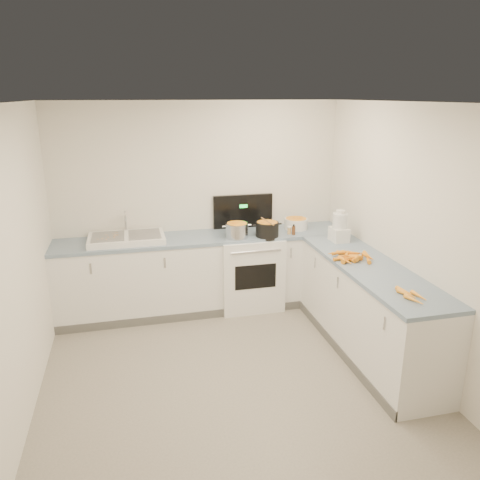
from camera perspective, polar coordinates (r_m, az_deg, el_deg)
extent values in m
cube|color=white|center=(5.77, -4.31, -4.17)|extent=(3.50, 0.60, 0.90)
cube|color=#758DA6|center=(5.62, -4.42, 0.29)|extent=(3.50, 0.62, 0.04)
cube|color=white|center=(5.00, 15.32, -8.33)|extent=(0.60, 2.20, 0.90)
cube|color=#758DA6|center=(4.82, 15.76, -3.28)|extent=(0.62, 2.20, 0.04)
cube|color=white|center=(5.86, 1.06, -3.81)|extent=(0.76, 0.65, 0.90)
cube|color=black|center=(5.92, 0.36, 3.55)|extent=(0.76, 0.05, 0.42)
cube|color=white|center=(5.54, -13.65, 0.19)|extent=(0.86, 0.52, 0.07)
cube|color=slate|center=(5.54, -15.79, 0.41)|extent=(0.36, 0.42, 0.01)
cube|color=slate|center=(5.53, -11.56, 0.71)|extent=(0.36, 0.42, 0.01)
cylinder|color=silver|center=(5.71, -13.78, 2.31)|extent=(0.03, 0.03, 0.24)
cylinder|color=silver|center=(5.51, -0.38, 1.08)|extent=(0.27, 0.27, 0.20)
cylinder|color=black|center=(5.58, 3.33, 1.22)|extent=(0.33, 0.33, 0.19)
cylinder|color=#AD7A47|center=(5.55, 3.35, 2.29)|extent=(0.05, 0.37, 0.02)
cylinder|color=white|center=(5.92, 6.84, 2.00)|extent=(0.33, 0.33, 0.13)
cylinder|color=#593319|center=(5.67, 6.55, 1.15)|extent=(0.04, 0.04, 0.10)
cylinder|color=#E5B266|center=(5.70, 6.03, 1.13)|extent=(0.05, 0.05, 0.08)
cube|color=white|center=(5.50, 11.98, 0.67)|extent=(0.18, 0.22, 0.16)
cylinder|color=silver|center=(5.46, 12.08, 2.31)|extent=(0.17, 0.17, 0.17)
cylinder|color=white|center=(5.43, 12.15, 3.36)|extent=(0.10, 0.10, 0.04)
cone|color=orange|center=(4.83, 12.71, -2.44)|extent=(0.09, 0.21, 0.05)
cone|color=orange|center=(4.89, 12.19, -2.22)|extent=(0.17, 0.06, 0.04)
cone|color=orange|center=(5.03, 12.79, -1.64)|extent=(0.15, 0.15, 0.04)
cone|color=orange|center=(4.89, 13.27, -2.25)|extent=(0.15, 0.14, 0.05)
cone|color=orange|center=(5.02, 13.93, -1.75)|extent=(0.18, 0.12, 0.05)
cone|color=orange|center=(5.04, 12.48, -1.64)|extent=(0.11, 0.16, 0.04)
cone|color=orange|center=(4.91, 13.18, -2.15)|extent=(0.07, 0.20, 0.05)
cone|color=orange|center=(4.97, 13.81, -1.89)|extent=(0.12, 0.18, 0.05)
cone|color=orange|center=(4.90, 13.34, -2.18)|extent=(0.21, 0.07, 0.05)
cone|color=orange|center=(4.93, 15.32, -2.26)|extent=(0.11, 0.21, 0.04)
cone|color=orange|center=(4.95, 13.44, -2.00)|extent=(0.12, 0.18, 0.05)
cone|color=orange|center=(4.85, 12.83, -2.36)|extent=(0.16, 0.15, 0.05)
cone|color=orange|center=(4.95, 15.37, -1.97)|extent=(0.06, 0.19, 0.05)
cone|color=orange|center=(4.92, 11.63, -1.56)|extent=(0.19, 0.06, 0.05)
cone|color=orange|center=(4.99, 13.69, -1.52)|extent=(0.17, 0.10, 0.04)
cone|color=orange|center=(4.85, 13.56, -2.07)|extent=(0.18, 0.05, 0.04)
cone|color=orange|center=(4.94, 12.93, -1.62)|extent=(0.15, 0.18, 0.04)
cone|color=orange|center=(5.03, 12.14, -1.47)|extent=(0.22, 0.09, 0.04)
cone|color=orange|center=(4.91, 13.53, -1.95)|extent=(0.06, 0.21, 0.05)
cone|color=orange|center=(4.89, 13.02, -1.93)|extent=(0.19, 0.12, 0.05)
cone|color=orange|center=(4.95, 15.31, -1.81)|extent=(0.06, 0.20, 0.04)
cone|color=#FF9D26|center=(4.10, 20.43, -6.85)|extent=(0.09, 0.19, 0.04)
cone|color=#FF9D26|center=(4.19, 20.97, -6.38)|extent=(0.06, 0.18, 0.04)
cone|color=#FF9D26|center=(4.19, 19.64, -6.21)|extent=(0.10, 0.19, 0.04)
cone|color=#FF9D26|center=(4.24, 19.37, -5.88)|extent=(0.09, 0.17, 0.04)
cube|color=tan|center=(5.55, -14.68, 0.62)|extent=(0.02, 0.03, 0.00)
cube|color=tan|center=(5.41, -15.98, 0.06)|extent=(0.02, 0.04, 0.00)
cube|color=tan|center=(5.63, -15.74, 0.72)|extent=(0.04, 0.04, 0.00)
cube|color=tan|center=(5.45, -15.09, 0.29)|extent=(0.03, 0.04, 0.00)
cube|color=tan|center=(5.49, -15.79, 0.33)|extent=(0.02, 0.05, 0.00)
cube|color=tan|center=(5.57, -15.03, 0.60)|extent=(0.03, 0.05, 0.00)
cube|color=tan|center=(5.45, -16.44, 0.17)|extent=(0.03, 0.04, 0.00)
cube|color=tan|center=(5.45, -16.01, 0.15)|extent=(0.03, 0.03, 0.00)
cube|color=tan|center=(5.61, -15.13, 0.74)|extent=(0.03, 0.03, 0.00)
cube|color=tan|center=(5.52, -14.98, 0.49)|extent=(0.04, 0.05, 0.00)
cube|color=tan|center=(5.60, -16.03, 0.61)|extent=(0.04, 0.01, 0.00)
cube|color=tan|center=(5.55, -15.30, 0.50)|extent=(0.04, 0.01, 0.00)
cube|color=tan|center=(5.45, -16.96, 0.09)|extent=(0.04, 0.02, 0.00)
cube|color=tan|center=(5.65, -14.83, 0.91)|extent=(0.04, 0.03, 0.00)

